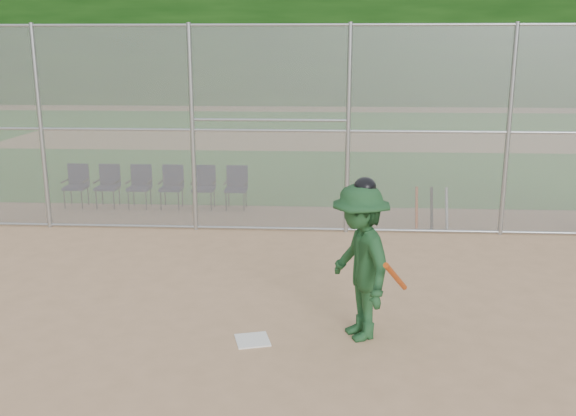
{
  "coord_description": "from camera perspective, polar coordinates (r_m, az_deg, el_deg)",
  "views": [
    {
      "loc": [
        0.58,
        -7.24,
        3.55
      ],
      "look_at": [
        0.0,
        2.5,
        1.1
      ],
      "focal_mm": 40.0,
      "sensor_mm": 36.0,
      "label": 1
    }
  ],
  "objects": [
    {
      "name": "ground",
      "position": [
        8.08,
        -1.08,
        -11.97
      ],
      "size": [
        100.0,
        100.0,
        0.0
      ],
      "primitive_type": "plane",
      "color": "tan",
      "rests_on": "ground"
    },
    {
      "name": "grass_strip",
      "position": [
        25.49,
        2.08,
        6.11
      ],
      "size": [
        100.0,
        100.0,
        0.0
      ],
      "primitive_type": "plane",
      "color": "#296F21",
      "rests_on": "ground"
    },
    {
      "name": "dirt_patch_far",
      "position": [
        25.49,
        2.08,
        6.12
      ],
      "size": [
        24.0,
        24.0,
        0.0
      ],
      "primitive_type": "plane",
      "color": "tan",
      "rests_on": "ground"
    },
    {
      "name": "backstop_fence",
      "position": [
        12.34,
        0.7,
        7.21
      ],
      "size": [
        16.09,
        0.09,
        4.0
      ],
      "color": "gray",
      "rests_on": "ground"
    },
    {
      "name": "home_plate",
      "position": [
        8.16,
        -3.18,
        -11.65
      ],
      "size": [
        0.5,
        0.5,
        0.02
      ],
      "primitive_type": "cube",
      "rotation": [
        0.0,
        0.0,
        0.27
      ],
      "color": "white",
      "rests_on": "ground"
    },
    {
      "name": "batter_at_plate",
      "position": [
        7.95,
        6.39,
        -4.76
      ],
      "size": [
        1.15,
        1.47,
        2.05
      ],
      "color": "#1B4523",
      "rests_on": "ground"
    },
    {
      "name": "spare_bats",
      "position": [
        13.21,
        12.64,
        0.0
      ],
      "size": [
        0.66,
        0.37,
        0.83
      ],
      "color": "#D84C14",
      "rests_on": "ground"
    },
    {
      "name": "chair_0",
      "position": [
        15.36,
        -18.37,
        1.85
      ],
      "size": [
        0.54,
        0.52,
        0.96
      ],
      "primitive_type": null,
      "color": "#0D1333",
      "rests_on": "ground"
    },
    {
      "name": "chair_1",
      "position": [
        15.1,
        -15.77,
        1.84
      ],
      "size": [
        0.54,
        0.52,
        0.96
      ],
      "primitive_type": null,
      "color": "#0D1333",
      "rests_on": "ground"
    },
    {
      "name": "chair_2",
      "position": [
        14.88,
        -13.09,
        1.83
      ],
      "size": [
        0.54,
        0.52,
        0.96
      ],
      "primitive_type": null,
      "color": "#0D1333",
      "rests_on": "ground"
    },
    {
      "name": "chair_3",
      "position": [
        14.69,
        -10.34,
        1.81
      ],
      "size": [
        0.54,
        0.52,
        0.96
      ],
      "primitive_type": null,
      "color": "#0D1333",
      "rests_on": "ground"
    },
    {
      "name": "chair_4",
      "position": [
        14.53,
        -7.52,
        1.79
      ],
      "size": [
        0.54,
        0.52,
        0.96
      ],
      "primitive_type": null,
      "color": "#0D1333",
      "rests_on": "ground"
    },
    {
      "name": "chair_5",
      "position": [
        14.41,
        -4.65,
        1.76
      ],
      "size": [
        0.54,
        0.52,
        0.96
      ],
      "primitive_type": null,
      "color": "#0D1333",
      "rests_on": "ground"
    }
  ]
}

